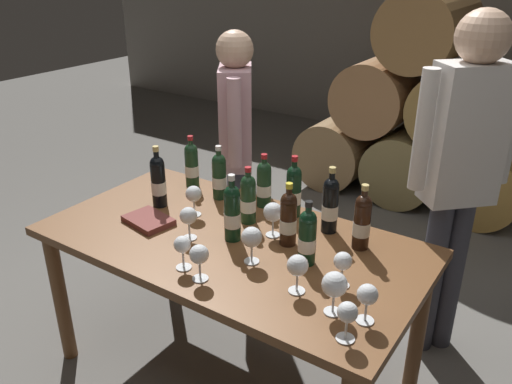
{
  "coord_description": "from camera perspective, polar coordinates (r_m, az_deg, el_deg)",
  "views": [
    {
      "loc": [
        1.22,
        -1.61,
        1.91
      ],
      "look_at": [
        0.0,
        0.2,
        0.91
      ],
      "focal_mm": 36.65,
      "sensor_mm": 36.0,
      "label": 1
    }
  ],
  "objects": [
    {
      "name": "wine_glass_7",
      "position": [
        1.84,
        8.56,
        -10.03
      ],
      "size": [
        0.09,
        0.09,
        0.16
      ],
      "color": "white",
      "rests_on": "dining_table"
    },
    {
      "name": "wine_bottle_7",
      "position": [
        2.24,
        11.5,
        -3.13
      ],
      "size": [
        0.07,
        0.07,
        0.29
      ],
      "color": "black",
      "rests_on": "dining_table"
    },
    {
      "name": "sommelier_presenting",
      "position": [
        2.56,
        21.5,
        3.02
      ],
      "size": [
        0.37,
        0.37,
        1.72
      ],
      "color": "#383842",
      "rests_on": "ground_plane"
    },
    {
      "name": "wine_bottle_10",
      "position": [
        2.35,
        8.1,
        -1.34
      ],
      "size": [
        0.07,
        0.07,
        0.31
      ],
      "color": "black",
      "rests_on": "dining_table"
    },
    {
      "name": "wine_bottle_9",
      "position": [
        2.1,
        5.62,
        -4.87
      ],
      "size": [
        0.07,
        0.07,
        0.28
      ],
      "color": "black",
      "rests_on": "dining_table"
    },
    {
      "name": "wine_glass_2",
      "position": [
        2.09,
        -8.04,
        -5.85
      ],
      "size": [
        0.07,
        0.07,
        0.14
      ],
      "color": "white",
      "rests_on": "dining_table"
    },
    {
      "name": "cellar_back_wall",
      "position": [
        5.96,
        23.17,
        17.86
      ],
      "size": [
        10.0,
        0.24,
        2.8
      ],
      "primitive_type": "cube",
      "color": "gray",
      "rests_on": "ground_plane"
    },
    {
      "name": "barrel_stack",
      "position": [
        4.56,
        17.24,
        7.64
      ],
      "size": [
        1.86,
        0.9,
        1.69
      ],
      "color": "olive",
      "rests_on": "ground_plane"
    },
    {
      "name": "ground_plane",
      "position": [
        2.78,
        -2.43,
        -18.78
      ],
      "size": [
        14.0,
        14.0,
        0.0
      ],
      "primitive_type": "plane",
      "color": "#66635E"
    },
    {
      "name": "wine_bottle_5",
      "position": [
        2.57,
        0.88,
        0.93
      ],
      "size": [
        0.07,
        0.07,
        0.27
      ],
      "color": "#19381E",
      "rests_on": "dining_table"
    },
    {
      "name": "wine_glass_9",
      "position": [
        1.83,
        12.06,
        -11.04
      ],
      "size": [
        0.07,
        0.07,
        0.15
      ],
      "color": "white",
      "rests_on": "dining_table"
    },
    {
      "name": "dining_table",
      "position": [
        2.38,
        -2.71,
        -6.97
      ],
      "size": [
        1.7,
        0.9,
        0.76
      ],
      "color": "brown",
      "rests_on": "ground_plane"
    },
    {
      "name": "wine_bottle_3",
      "position": [
        2.23,
        3.55,
        -2.86
      ],
      "size": [
        0.07,
        0.07,
        0.29
      ],
      "color": "black",
      "rests_on": "dining_table"
    },
    {
      "name": "wine_glass_5",
      "position": [
        2.3,
        1.87,
        -2.29
      ],
      "size": [
        0.09,
        0.09,
        0.16
      ],
      "color": "white",
      "rests_on": "dining_table"
    },
    {
      "name": "wine_bottle_6",
      "position": [
        2.26,
        -2.66,
        -2.24
      ],
      "size": [
        0.07,
        0.07,
        0.31
      ],
      "color": "black",
      "rests_on": "dining_table"
    },
    {
      "name": "wine_bottle_1",
      "position": [
        2.61,
        -10.61,
        1.22
      ],
      "size": [
        0.07,
        0.07,
        0.31
      ],
      "color": "black",
      "rests_on": "dining_table"
    },
    {
      "name": "wine_glass_1",
      "position": [
        2.01,
        -6.22,
        -6.91
      ],
      "size": [
        0.08,
        0.08,
        0.15
      ],
      "color": "white",
      "rests_on": "dining_table"
    },
    {
      "name": "taster_seated_left",
      "position": [
        3.06,
        -2.18,
        5.72
      ],
      "size": [
        0.33,
        0.42,
        1.54
      ],
      "color": "#383842",
      "rests_on": "ground_plane"
    },
    {
      "name": "wine_glass_6",
      "position": [
        1.93,
        4.56,
        -8.11
      ],
      "size": [
        0.08,
        0.08,
        0.15
      ],
      "color": "white",
      "rests_on": "dining_table"
    },
    {
      "name": "wine_bottle_0",
      "position": [
        2.47,
        4.14,
        0.18
      ],
      "size": [
        0.07,
        0.07,
        0.3
      ],
      "color": "black",
      "rests_on": "dining_table"
    },
    {
      "name": "wine_glass_0",
      "position": [
        2.5,
        -6.82,
        -0.3
      ],
      "size": [
        0.08,
        0.08,
        0.15
      ],
      "color": "white",
      "rests_on": "dining_table"
    },
    {
      "name": "wine_glass_8",
      "position": [
        1.99,
        9.45,
        -7.61
      ],
      "size": [
        0.07,
        0.07,
        0.15
      ],
      "color": "white",
      "rests_on": "dining_table"
    },
    {
      "name": "wine_bottle_2",
      "position": [
        2.41,
        -0.86,
        -0.7
      ],
      "size": [
        0.07,
        0.07,
        0.28
      ],
      "color": "#19381E",
      "rests_on": "dining_table"
    },
    {
      "name": "wine_glass_3",
      "position": [
        1.74,
        9.94,
        -12.98
      ],
      "size": [
        0.07,
        0.07,
        0.14
      ],
      "color": "white",
      "rests_on": "dining_table"
    },
    {
      "name": "wine_bottle_8",
      "position": [
        2.66,
        -4.03,
        1.8
      ],
      "size": [
        0.07,
        0.07,
        0.28
      ],
      "color": "#19381E",
      "rests_on": "dining_table"
    },
    {
      "name": "tasting_notebook",
      "position": [
        2.5,
        -11.66,
        -3.04
      ],
      "size": [
        0.25,
        0.2,
        0.03
      ],
      "primitive_type": "cube",
      "rotation": [
        0.0,
        0.0,
        -0.18
      ],
      "color": "brown",
      "rests_on": "dining_table"
    },
    {
      "name": "wine_glass_4",
      "position": [
        2.1,
        -0.49,
        -5.05
      ],
      "size": [
        0.09,
        0.09,
        0.16
      ],
      "color": "white",
      "rests_on": "dining_table"
    },
    {
      "name": "wine_bottle_4",
      "position": [
        2.81,
        -7.04,
        2.99
      ],
      "size": [
        0.07,
        0.07,
        0.28
      ],
      "color": "#19381E",
      "rests_on": "dining_table"
    },
    {
      "name": "wine_glass_10",
      "position": [
        2.29,
        -7.38,
        -2.7
      ],
      "size": [
        0.08,
        0.08,
        0.15
      ],
      "color": "white",
      "rests_on": "dining_table"
    }
  ]
}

